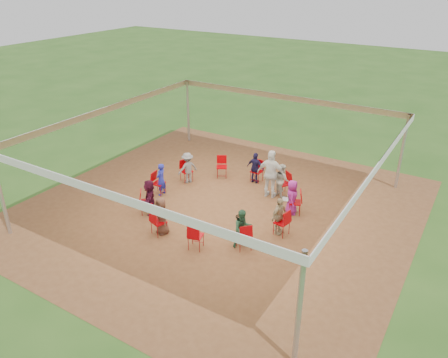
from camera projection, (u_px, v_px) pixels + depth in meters
The scene contains 26 objects.
ground at pixel (221, 208), 15.74m from camera, with size 80.00×80.00×0.00m, color #2D561A.
dirt_patch at pixel (221, 208), 15.73m from camera, with size 13.00×13.00×0.00m, color brown.
tent at pixel (221, 147), 14.70m from camera, with size 10.33×10.33×3.00m.
chair_0 at pixel (295, 202), 15.19m from camera, with size 0.42×0.44×0.90m, color #AD0005, non-canonical shape.
chair_1 at pixel (284, 184), 16.50m from camera, with size 0.42×0.44×0.90m, color #AD0005, non-canonical shape.
chair_2 at pixel (257, 171), 17.51m from camera, with size 0.42×0.44×0.90m, color #AD0005, non-canonical shape.
chair_3 at pixel (222, 167), 17.89m from camera, with size 0.42×0.44×0.90m, color #AD0005, non-canonical shape.
chair_4 at pixel (186, 171), 17.53m from camera, with size 0.42×0.44×0.90m, color #AD0005, non-canonical shape.
chair_5 at pixel (159, 183), 16.53m from camera, with size 0.42×0.44×0.90m, color #AD0005, non-canonical shape.
chair_6 at pixel (147, 202), 15.22m from camera, with size 0.42×0.44×0.90m, color #AD0005, non-canonical shape.
chair_7 at pixel (159, 222), 14.01m from camera, with size 0.42×0.44×0.90m, color #AD0005, non-canonical shape.
chair_8 at pixel (196, 236), 13.29m from camera, with size 0.42×0.44×0.90m, color #AD0005, non-canonical shape.
chair_9 at pixel (244, 236), 13.28m from camera, with size 0.42×0.44×0.90m, color #AD0005, non-canonical shape.
chair_10 at pixel (282, 222), 13.99m from camera, with size 0.42×0.44×0.90m, color #AD0005, non-canonical shape.
person_seated_0 at pixel (292, 197), 15.12m from camera, with size 0.62×0.35×1.27m, color #941E7D.
person_seated_1 at pixel (282, 180), 16.38m from camera, with size 0.62×0.36×1.27m, color #B8B6A5.
person_seated_2 at pixel (255, 168), 17.34m from camera, with size 0.75×0.38×1.27m, color #1D183F.
person_seated_3 at pixel (188, 168), 17.35m from camera, with size 0.82×0.41×1.27m, color slate.
person_seated_4 at pixel (161, 179), 16.40m from camera, with size 0.46×0.30×1.27m, color #1F24A1.
person_seated_5 at pixel (150, 197), 15.15m from camera, with size 1.18×0.44×1.27m, color #3F0C22.
person_seated_6 at pixel (162, 216), 14.00m from camera, with size 0.62×0.35×1.27m, color brown.
person_seated_7 at pixel (243, 229), 13.30m from camera, with size 0.62×0.36×1.27m, color #265237.
person_seated_8 at pixel (279, 216), 13.98m from camera, with size 0.75×0.38×1.27m, color tan.
standing_person at pixel (271, 174), 16.12m from camera, with size 1.09×0.56×1.87m, color silver.
cable_coil at pixel (240, 217), 15.13m from camera, with size 0.33×0.33×0.03m.
laptop at pixel (287, 198), 15.16m from camera, with size 0.32×0.36×0.20m.
Camera 1 is at (7.27, -11.62, 7.80)m, focal length 35.00 mm.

